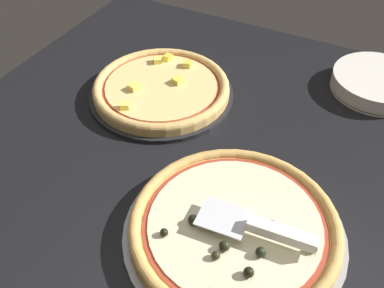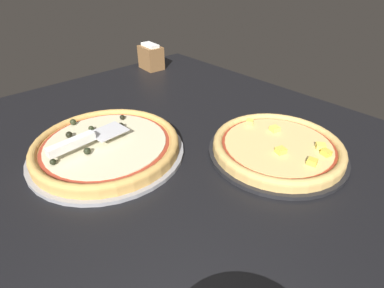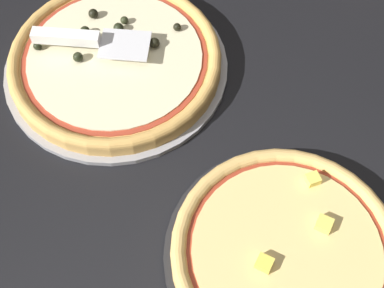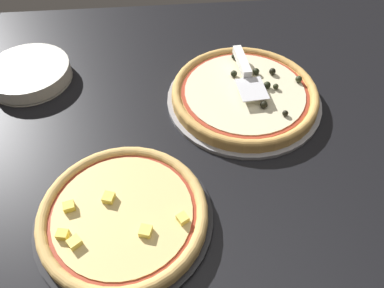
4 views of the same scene
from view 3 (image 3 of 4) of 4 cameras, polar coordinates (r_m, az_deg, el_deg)
name	(u,v)px [view 3 (image 3 of 4)]	position (r cm, az deg, el deg)	size (l,w,h in cm)	color
ground_plane	(171,118)	(92.10, -2.24, 2.79)	(131.10, 123.02, 3.60)	black
pizza_pan_front	(117,67)	(96.54, -8.04, 8.11)	(39.35, 39.35, 1.00)	#939399
pizza_front	(115,59)	(94.90, -8.20, 8.94)	(36.99, 36.99, 4.35)	tan
pizza_pan_back	(285,256)	(79.85, 9.85, -11.67)	(35.04, 35.04, 1.00)	black
pizza_back	(287,252)	(78.06, 10.07, -11.23)	(32.94, 32.94, 3.49)	#DBAD60
serving_spatula	(78,39)	(94.33, -12.04, 10.93)	(7.28, 20.29, 2.00)	silver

